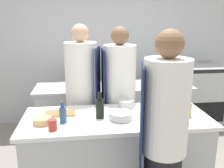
% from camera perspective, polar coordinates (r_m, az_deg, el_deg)
% --- Properties ---
extents(wall_back, '(8.00, 0.06, 2.80)m').
position_cam_1_polar(wall_back, '(4.51, -2.92, 9.03)').
color(wall_back, silver).
rests_on(wall_back, ground_plane).
extents(prep_counter, '(1.89, 0.77, 0.89)m').
position_cam_1_polar(prep_counter, '(2.75, 0.97, -15.96)').
color(prep_counter, '#B7BABC').
rests_on(prep_counter, ground_plane).
extents(pass_counter, '(2.31, 0.67, 0.89)m').
position_cam_1_polar(pass_counter, '(3.86, 0.46, -6.61)').
color(pass_counter, '#B7BABC').
rests_on(pass_counter, ground_plane).
extents(oven_range, '(0.76, 0.66, 1.05)m').
position_cam_1_polar(oven_range, '(4.81, 19.52, -2.14)').
color(oven_range, '#B7BABC').
rests_on(oven_range, ground_plane).
extents(chef_at_prep_near, '(0.40, 0.38, 1.78)m').
position_cam_1_polar(chef_at_prep_near, '(2.08, 11.68, -12.94)').
color(chef_at_prep_near, black).
rests_on(chef_at_prep_near, ground_plane).
extents(chef_at_stove, '(0.44, 0.43, 1.79)m').
position_cam_1_polar(chef_at_stove, '(3.14, -6.80, -3.06)').
color(chef_at_stove, black).
rests_on(chef_at_stove, ground_plane).
extents(chef_at_pass_far, '(0.41, 0.40, 1.76)m').
position_cam_1_polar(chef_at_pass_far, '(3.13, 1.62, -3.34)').
color(chef_at_pass_far, black).
rests_on(chef_at_pass_far, ground_plane).
extents(bottle_olive_oil, '(0.06, 0.06, 0.31)m').
position_cam_1_polar(bottle_olive_oil, '(2.50, 14.51, -5.42)').
color(bottle_olive_oil, '#19471E').
rests_on(bottle_olive_oil, prep_counter).
extents(bottle_vinegar, '(0.08, 0.08, 0.27)m').
position_cam_1_polar(bottle_vinegar, '(2.50, 8.02, -5.43)').
color(bottle_vinegar, silver).
rests_on(bottle_vinegar, prep_counter).
extents(bottle_wine, '(0.07, 0.07, 0.21)m').
position_cam_1_polar(bottle_wine, '(2.44, -11.16, -6.76)').
color(bottle_wine, '#2D5175').
rests_on(bottle_wine, prep_counter).
extents(bottle_cooking_oil, '(0.08, 0.08, 0.27)m').
position_cam_1_polar(bottle_cooking_oil, '(2.49, -2.79, -5.43)').
color(bottle_cooking_oil, black).
rests_on(bottle_cooking_oil, prep_counter).
extents(bottle_sauce, '(0.07, 0.07, 0.19)m').
position_cam_1_polar(bottle_sauce, '(2.65, 16.99, -5.47)').
color(bottle_sauce, '#B2A84C').
rests_on(bottle_sauce, prep_counter).
extents(bottle_water, '(0.07, 0.07, 0.21)m').
position_cam_1_polar(bottle_water, '(2.58, 12.42, -5.56)').
color(bottle_water, '#5B2319').
rests_on(bottle_water, prep_counter).
extents(bowl_mixing_large, '(0.17, 0.17, 0.06)m').
position_cam_1_polar(bowl_mixing_large, '(2.47, -15.64, -8.08)').
color(bowl_mixing_large, tan).
rests_on(bowl_mixing_large, prep_counter).
extents(bowl_prep_small, '(0.17, 0.17, 0.08)m').
position_cam_1_polar(bowl_prep_small, '(2.80, 3.24, -4.51)').
color(bowl_prep_small, '#B7BABC').
rests_on(bowl_prep_small, prep_counter).
extents(bowl_ceramic_blue, '(0.25, 0.25, 0.09)m').
position_cam_1_polar(bowl_ceramic_blue, '(2.75, 10.59, -5.03)').
color(bowl_ceramic_blue, tan).
rests_on(bowl_ceramic_blue, prep_counter).
extents(bowl_wooden_salad, '(0.23, 0.23, 0.08)m').
position_cam_1_polar(bowl_wooden_salad, '(2.48, 1.98, -7.24)').
color(bowl_wooden_salad, '#B7BABC').
rests_on(bowl_wooden_salad, prep_counter).
extents(cup, '(0.08, 0.08, 0.10)m').
position_cam_1_polar(cup, '(2.31, -13.42, -9.04)').
color(cup, '#B2382D').
rests_on(cup, prep_counter).
extents(cutting_board, '(0.31, 0.19, 0.01)m').
position_cam_1_polar(cutting_board, '(2.68, -11.80, -6.56)').
color(cutting_board, olive).
rests_on(cutting_board, prep_counter).
extents(stockpot, '(0.30, 0.30, 0.16)m').
position_cam_1_polar(stockpot, '(3.74, 10.38, 0.86)').
color(stockpot, '#B7BABC').
rests_on(stockpot, pass_counter).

